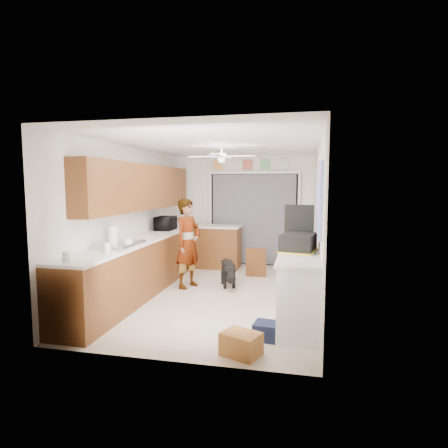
{
  "coord_description": "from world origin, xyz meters",
  "views": [
    {
      "loc": [
        1.4,
        -6.05,
        1.85
      ],
      "look_at": [
        0.0,
        0.4,
        1.15
      ],
      "focal_mm": 30.0,
      "sensor_mm": 36.0,
      "label": 1
    }
  ],
  "objects_px": {
    "navy_crate": "(268,331)",
    "man": "(188,243)",
    "dog": "(228,273)",
    "cup": "(128,242)",
    "microwave": "(166,223)",
    "cardboard_box": "(241,344)",
    "suitcase": "(298,242)",
    "paper_towel_roll": "(113,236)"
  },
  "relations": [
    {
      "from": "microwave",
      "to": "paper_towel_roll",
      "type": "relative_size",
      "value": 1.65
    },
    {
      "from": "cup",
      "to": "cardboard_box",
      "type": "xyz_separation_m",
      "value": [
        1.93,
        -1.25,
        -0.86
      ]
    },
    {
      "from": "navy_crate",
      "to": "man",
      "type": "xyz_separation_m",
      "value": [
        -1.64,
        2.01,
        0.7
      ]
    },
    {
      "from": "cup",
      "to": "suitcase",
      "type": "bearing_deg",
      "value": 1.5
    },
    {
      "from": "man",
      "to": "cardboard_box",
      "type": "bearing_deg",
      "value": -128.99
    },
    {
      "from": "navy_crate",
      "to": "man",
      "type": "bearing_deg",
      "value": 129.19
    },
    {
      "from": "dog",
      "to": "cup",
      "type": "bearing_deg",
      "value": -150.15
    },
    {
      "from": "suitcase",
      "to": "dog",
      "type": "relative_size",
      "value": 0.87
    },
    {
      "from": "paper_towel_roll",
      "to": "suitcase",
      "type": "relative_size",
      "value": 0.53
    },
    {
      "from": "paper_towel_roll",
      "to": "microwave",
      "type": "bearing_deg",
      "value": 88.1
    },
    {
      "from": "microwave",
      "to": "suitcase",
      "type": "height_order",
      "value": "microwave"
    },
    {
      "from": "microwave",
      "to": "paper_towel_roll",
      "type": "bearing_deg",
      "value": 176.06
    },
    {
      "from": "cardboard_box",
      "to": "man",
      "type": "height_order",
      "value": "man"
    },
    {
      "from": "cup",
      "to": "dog",
      "type": "height_order",
      "value": "cup"
    },
    {
      "from": "cardboard_box",
      "to": "dog",
      "type": "relative_size",
      "value": 0.62
    },
    {
      "from": "cup",
      "to": "navy_crate",
      "type": "xyz_separation_m",
      "value": [
        2.17,
        -0.77,
        -0.89
      ]
    },
    {
      "from": "navy_crate",
      "to": "microwave",
      "type": "bearing_deg",
      "value": 130.71
    },
    {
      "from": "cardboard_box",
      "to": "navy_crate",
      "type": "height_order",
      "value": "cardboard_box"
    },
    {
      "from": "cup",
      "to": "navy_crate",
      "type": "height_order",
      "value": "cup"
    },
    {
      "from": "suitcase",
      "to": "paper_towel_roll",
      "type": "bearing_deg",
      "value": -166.57
    },
    {
      "from": "cup",
      "to": "paper_towel_roll",
      "type": "bearing_deg",
      "value": -161.29
    },
    {
      "from": "microwave",
      "to": "cardboard_box",
      "type": "xyz_separation_m",
      "value": [
        2.07,
        -3.18,
        -0.95
      ]
    },
    {
      "from": "microwave",
      "to": "navy_crate",
      "type": "xyz_separation_m",
      "value": [
        2.32,
        -2.7,
        -0.97
      ]
    },
    {
      "from": "suitcase",
      "to": "cardboard_box",
      "type": "bearing_deg",
      "value": -102.77
    },
    {
      "from": "microwave",
      "to": "cup",
      "type": "height_order",
      "value": "microwave"
    },
    {
      "from": "suitcase",
      "to": "microwave",
      "type": "bearing_deg",
      "value": 155.35
    },
    {
      "from": "cup",
      "to": "dog",
      "type": "relative_size",
      "value": 0.19
    },
    {
      "from": "cardboard_box",
      "to": "navy_crate",
      "type": "xyz_separation_m",
      "value": [
        0.25,
        0.48,
        -0.02
      ]
    },
    {
      "from": "microwave",
      "to": "suitcase",
      "type": "bearing_deg",
      "value": -127.23
    },
    {
      "from": "microwave",
      "to": "paper_towel_roll",
      "type": "distance_m",
      "value": 2.0
    },
    {
      "from": "suitcase",
      "to": "navy_crate",
      "type": "relative_size",
      "value": 1.69
    },
    {
      "from": "cup",
      "to": "cardboard_box",
      "type": "distance_m",
      "value": 2.45
    },
    {
      "from": "microwave",
      "to": "suitcase",
      "type": "xyz_separation_m",
      "value": [
        2.64,
        -1.86,
        -0.02
      ]
    },
    {
      "from": "suitcase",
      "to": "navy_crate",
      "type": "distance_m",
      "value": 1.31
    },
    {
      "from": "microwave",
      "to": "suitcase",
      "type": "distance_m",
      "value": 3.23
    },
    {
      "from": "man",
      "to": "microwave",
      "type": "bearing_deg",
      "value": 66.57
    },
    {
      "from": "cardboard_box",
      "to": "man",
      "type": "distance_m",
      "value": 2.93
    },
    {
      "from": "paper_towel_roll",
      "to": "man",
      "type": "height_order",
      "value": "man"
    },
    {
      "from": "man",
      "to": "paper_towel_roll",
      "type": "bearing_deg",
      "value": 172.02
    },
    {
      "from": "cup",
      "to": "dog",
      "type": "distance_m",
      "value": 2.04
    },
    {
      "from": "suitcase",
      "to": "cardboard_box",
      "type": "distance_m",
      "value": 1.71
    },
    {
      "from": "suitcase",
      "to": "man",
      "type": "bearing_deg",
      "value": 159.61
    }
  ]
}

